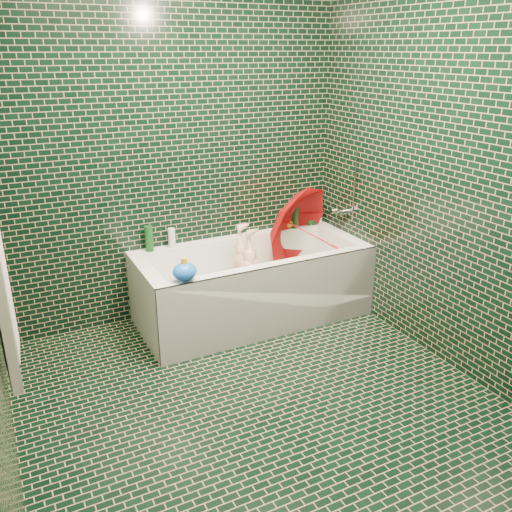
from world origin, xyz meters
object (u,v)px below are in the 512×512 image
child (249,281)px  rubber_duck (290,223)px  umbrella (310,234)px  bathtub (253,292)px  bath_toy (185,271)px

child → rubber_duck: bearing=125.5°
child → umbrella: size_ratio=1.24×
bathtub → child: bathtub is taller
bath_toy → umbrella: bearing=27.3°
rubber_duck → bath_toy: (-1.15, -0.65, 0.02)m
bathtub → child: bearing=174.3°
rubber_duck → bath_toy: bearing=-152.6°
umbrella → bath_toy: size_ratio=3.83×
umbrella → rubber_duck: (-0.01, 0.29, 0.01)m
rubber_duck → bath_toy: bath_toy is taller
child → umbrella: umbrella is taller
umbrella → bath_toy: bearing=178.5°
bathtub → umbrella: bearing=5.2°
child → umbrella: bearing=98.0°
child → rubber_duck: 0.69m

